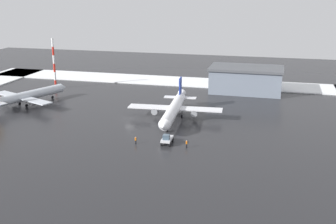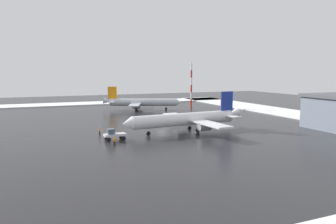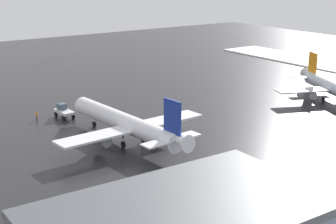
{
  "view_description": "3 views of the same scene",
  "coord_description": "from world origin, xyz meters",
  "px_view_note": "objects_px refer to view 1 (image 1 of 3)",
  "views": [
    {
      "loc": [
        -37.67,
        105.75,
        34.9
      ],
      "look_at": [
        -10.86,
        -0.46,
        2.54
      ],
      "focal_mm": 45.0,
      "sensor_mm": 36.0,
      "label": 1
    },
    {
      "loc": [
        -82.16,
        32.62,
        14.52
      ],
      "look_at": [
        -6.69,
        0.85,
        4.33
      ],
      "focal_mm": 35.0,
      "sensor_mm": 36.0,
      "label": 2
    },
    {
      "loc": [
        -51.76,
        -70.41,
        28.01
      ],
      "look_at": [
        -1.0,
        2.53,
        2.12
      ],
      "focal_mm": 55.0,
      "sensor_mm": 36.0,
      "label": 3
    }
  ],
  "objects_px": {
    "pushback_tug": "(167,139)",
    "cargo_hangar": "(246,79)",
    "antenna_mast": "(54,64)",
    "ground_crew_mid_apron": "(187,143)",
    "airplane_parked_portside": "(174,109)",
    "airplane_distant_tail": "(27,96)",
    "ground_crew_beside_wing": "(136,140)"
  },
  "relations": [
    {
      "from": "airplane_parked_portside",
      "to": "ground_crew_beside_wing",
      "type": "bearing_deg",
      "value": -16.16
    },
    {
      "from": "ground_crew_mid_apron",
      "to": "cargo_hangar",
      "type": "height_order",
      "value": "cargo_hangar"
    },
    {
      "from": "airplane_parked_portside",
      "to": "ground_crew_mid_apron",
      "type": "height_order",
      "value": "airplane_parked_portside"
    },
    {
      "from": "ground_crew_mid_apron",
      "to": "antenna_mast",
      "type": "height_order",
      "value": "antenna_mast"
    },
    {
      "from": "antenna_mast",
      "to": "cargo_hangar",
      "type": "xyz_separation_m",
      "value": [
        -67.05,
        -11.16,
        -4.56
      ]
    },
    {
      "from": "ground_crew_mid_apron",
      "to": "cargo_hangar",
      "type": "bearing_deg",
      "value": -71.16
    },
    {
      "from": "airplane_parked_portside",
      "to": "pushback_tug",
      "type": "bearing_deg",
      "value": 4.4
    },
    {
      "from": "airplane_distant_tail",
      "to": "cargo_hangar",
      "type": "bearing_deg",
      "value": -39.85
    },
    {
      "from": "pushback_tug",
      "to": "antenna_mast",
      "type": "relative_size",
      "value": 0.26
    },
    {
      "from": "airplane_distant_tail",
      "to": "ground_crew_mid_apron",
      "type": "xyz_separation_m",
      "value": [
        -55.31,
        23.74,
        -1.94
      ]
    },
    {
      "from": "airplane_parked_portside",
      "to": "pushback_tug",
      "type": "distance_m",
      "value": 18.85
    },
    {
      "from": "airplane_distant_tail",
      "to": "ground_crew_mid_apron",
      "type": "relative_size",
      "value": 16.53
    },
    {
      "from": "pushback_tug",
      "to": "ground_crew_beside_wing",
      "type": "bearing_deg",
      "value": -79.4
    },
    {
      "from": "antenna_mast",
      "to": "ground_crew_beside_wing",
      "type": "bearing_deg",
      "value": 134.5
    },
    {
      "from": "airplane_distant_tail",
      "to": "ground_crew_beside_wing",
      "type": "xyz_separation_m",
      "value": [
        -43.32,
        24.28,
        -1.94
      ]
    },
    {
      "from": "airplane_parked_portside",
      "to": "airplane_distant_tail",
      "type": "bearing_deg",
      "value": -98.94
    },
    {
      "from": "antenna_mast",
      "to": "pushback_tug",
      "type": "bearing_deg",
      "value": 139.59
    },
    {
      "from": "pushback_tug",
      "to": "cargo_hangar",
      "type": "height_order",
      "value": "cargo_hangar"
    },
    {
      "from": "airplane_parked_portside",
      "to": "ground_crew_mid_apron",
      "type": "distance_m",
      "value": 21.18
    },
    {
      "from": "ground_crew_beside_wing",
      "to": "antenna_mast",
      "type": "relative_size",
      "value": 0.09
    },
    {
      "from": "airplane_distant_tail",
      "to": "ground_crew_beside_wing",
      "type": "relative_size",
      "value": 16.53
    },
    {
      "from": "pushback_tug",
      "to": "cargo_hangar",
      "type": "relative_size",
      "value": 0.19
    },
    {
      "from": "ground_crew_beside_wing",
      "to": "cargo_hangar",
      "type": "xyz_separation_m",
      "value": [
        -21.07,
        -57.95,
        3.47
      ]
    },
    {
      "from": "cargo_hangar",
      "to": "antenna_mast",
      "type": "bearing_deg",
      "value": 10.12
    },
    {
      "from": "airplane_distant_tail",
      "to": "ground_crew_mid_apron",
      "type": "distance_m",
      "value": 60.22
    },
    {
      "from": "antenna_mast",
      "to": "cargo_hangar",
      "type": "bearing_deg",
      "value": -170.55
    },
    {
      "from": "airplane_parked_portside",
      "to": "cargo_hangar",
      "type": "distance_m",
      "value": 41.34
    },
    {
      "from": "antenna_mast",
      "to": "airplane_parked_portside",
      "type": "bearing_deg",
      "value": 152.12
    },
    {
      "from": "airplane_parked_portside",
      "to": "ground_crew_beside_wing",
      "type": "relative_size",
      "value": 18.61
    },
    {
      "from": "cargo_hangar",
      "to": "pushback_tug",
      "type": "bearing_deg",
      "value": 76.73
    },
    {
      "from": "antenna_mast",
      "to": "airplane_distant_tail",
      "type": "bearing_deg",
      "value": 96.72
    },
    {
      "from": "antenna_mast",
      "to": "ground_crew_mid_apron",
      "type": "bearing_deg",
      "value": 141.41
    }
  ]
}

